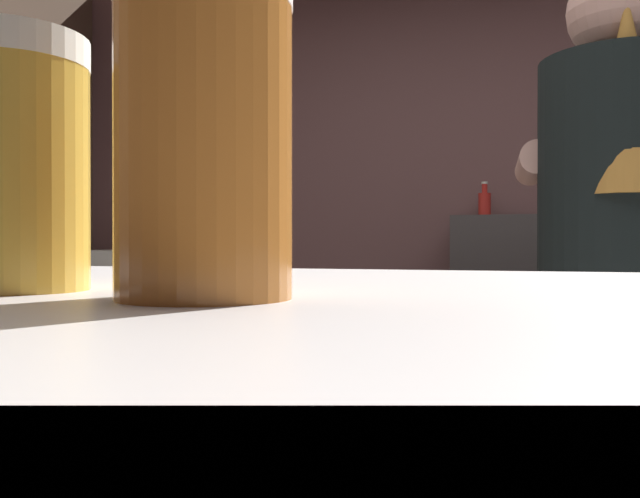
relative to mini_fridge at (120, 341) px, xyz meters
name	(u,v)px	position (x,y,z in m)	size (l,w,h in m)	color
wall_back	(498,193)	(2.07, 0.45, 0.83)	(5.20, 0.10, 2.70)	brown
prep_counter	(611,453)	(2.42, -1.15, -0.05)	(2.10, 0.60, 0.93)	brown
back_shelf	(539,338)	(2.28, 0.17, 0.09)	(0.84, 0.36, 1.22)	#3B3737
mini_fridge	(120,341)	(0.00, 0.00, 0.00)	(0.55, 0.58, 1.04)	white
bartender	(617,283)	(2.37, -1.60, 0.47)	(0.43, 0.51, 1.71)	#262C2F
mixing_bowl	(504,282)	(2.12, -1.11, 0.44)	(0.18, 0.18, 0.05)	silver
pint_glass_near	(204,141)	(2.01, -2.89, 0.60)	(0.08, 0.08, 0.15)	#B56828
pint_glass_far	(16,164)	(1.89, -2.87, 0.60)	(0.08, 0.08, 0.14)	gold
bottle_olive_oil	(568,200)	(2.41, 0.23, 0.77)	(0.07, 0.07, 0.20)	red
bottle_soy	(598,198)	(2.54, 0.14, 0.78)	(0.08, 0.08, 0.21)	#4B842A
bottle_hot_sauce	(485,203)	(2.01, 0.26, 0.77)	(0.06, 0.06, 0.18)	red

